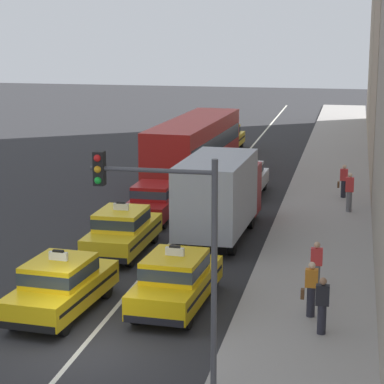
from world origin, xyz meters
name	(u,v)px	position (x,y,z in m)	size (l,w,h in m)	color
ground_plane	(82,348)	(0.00, 0.00, 0.00)	(160.00, 160.00, 0.00)	#2B2B2D
lane_stripe_left_right	(216,189)	(0.00, 20.00, 0.00)	(0.14, 80.00, 0.01)	silver
sidewalk_curb	(324,218)	(5.60, 15.00, 0.07)	(4.00, 90.00, 0.15)	#9E9993
taxi_left_nearest	(61,285)	(-1.41, 2.23, 0.88)	(2.13, 4.68, 1.96)	black
taxi_left_second	(122,230)	(-1.41, 8.42, 0.88)	(1.88, 4.58, 1.96)	black
sedan_left_third	(154,200)	(-1.51, 13.47, 0.85)	(1.78, 4.31, 1.58)	black
bus_left_fourth	(195,146)	(-1.55, 22.23, 1.82)	(3.10, 11.32, 3.22)	black
taxi_left_fifth	(225,138)	(-1.45, 31.71, 0.88)	(1.94, 4.61, 1.96)	black
taxi_right_nearest	(176,280)	(1.76, 3.35, 0.88)	(2.05, 4.65, 1.96)	black
box_truck_right_second	(220,193)	(1.70, 11.41, 1.78)	(2.50, 7.04, 3.27)	black
sedan_right_third	(245,178)	(1.60, 19.01, 0.85)	(1.88, 4.35, 1.58)	black
pedestrian_near_crosswalk	(311,289)	(5.73, 3.09, 0.96)	(0.47, 0.24, 1.62)	#23232D
pedestrian_mid_block	(343,181)	(6.32, 18.83, 0.93)	(0.47, 0.24, 1.57)	#23232D
pedestrian_by_storefront	(349,192)	(6.63, 16.02, 1.03)	(0.36, 0.24, 1.73)	slate
pedestrian_trailing	(316,266)	(5.77, 5.42, 0.93)	(0.36, 0.24, 1.55)	slate
pedestrian_far_corner	(322,305)	(6.11, 1.88, 0.95)	(0.36, 0.24, 1.58)	#23232D
traffic_light_pole	(171,232)	(2.89, -1.95, 3.82)	(2.87, 0.33, 5.58)	#47474C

